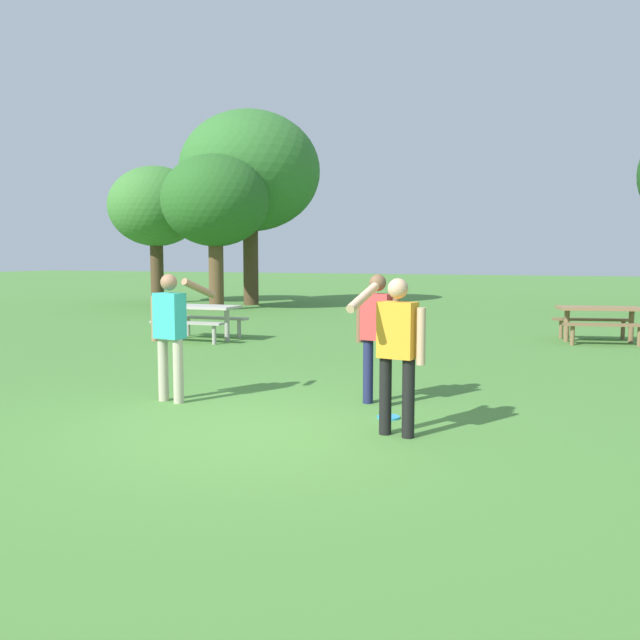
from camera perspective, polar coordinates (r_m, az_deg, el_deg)
ground_plane at (r=7.31m, az=-5.79°, el=-9.34°), size 120.00×120.00×0.00m
person_thrower at (r=6.91m, az=6.56°, el=-2.08°), size 0.69×0.66×1.64m
person_catcher at (r=8.72m, az=-12.62°, el=-0.61°), size 0.69×0.66×1.64m
person_bystander at (r=8.38m, az=4.91°, el=-0.87°), size 0.60×0.30×1.64m
frisbee at (r=7.83m, az=5.85°, el=-8.24°), size 0.26×0.26×0.03m
picnic_table_near at (r=15.08m, az=-10.16°, el=0.45°), size 1.75×1.47×0.77m
picnic_table_far at (r=15.63m, az=22.68°, el=0.28°), size 1.98×1.77×0.77m
tree_tall_left at (r=27.22m, az=-13.83°, el=9.30°), size 3.65×3.65×5.33m
tree_broad_center at (r=25.85m, az=-5.99°, el=12.42°), size 5.28×5.28×7.27m
tree_far_right at (r=23.37m, az=-8.92°, el=9.93°), size 3.66×3.66×5.29m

